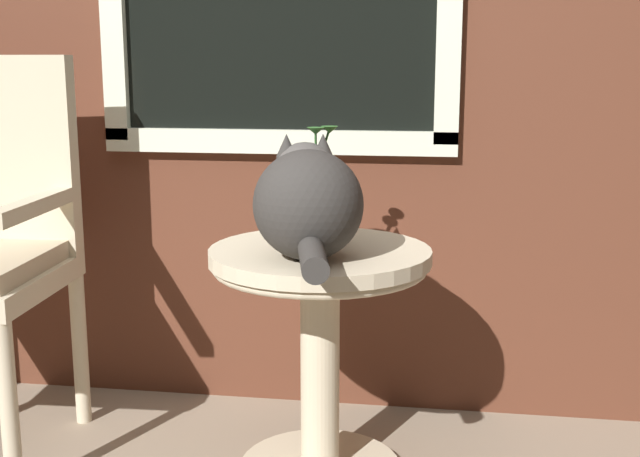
% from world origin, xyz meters
% --- Properties ---
extents(wicker_side_table, '(0.55, 0.55, 0.60)m').
position_xyz_m(wicker_side_table, '(0.25, 0.25, 0.42)').
color(wicker_side_table, beige).
rests_on(wicker_side_table, ground_plane).
extents(cat, '(0.30, 0.57, 0.27)m').
position_xyz_m(cat, '(0.24, 0.17, 0.74)').
color(cat, '#33302D').
rests_on(cat, wicker_side_table).
extents(pewter_vase_with_ivy, '(0.13, 0.14, 0.29)m').
position_xyz_m(pewter_vase_with_ivy, '(0.23, 0.37, 0.70)').
color(pewter_vase_with_ivy, slate).
rests_on(pewter_vase_with_ivy, wicker_side_table).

